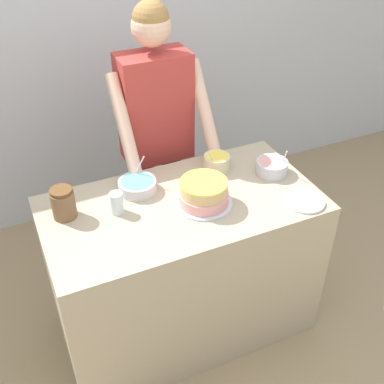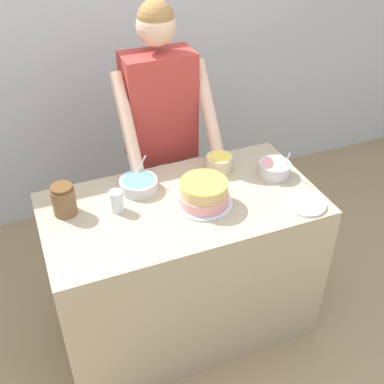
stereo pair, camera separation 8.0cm
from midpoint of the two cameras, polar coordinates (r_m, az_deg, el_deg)
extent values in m
plane|color=tan|center=(2.88, 1.32, -20.34)|extent=(14.00, 14.00, 0.00)
cube|color=silver|center=(3.47, -11.74, 16.87)|extent=(10.00, 0.05, 2.60)
cube|color=tan|center=(2.74, -1.92, -9.03)|extent=(1.41, 0.74, 0.92)
cylinder|color=#2D2D38|center=(3.18, -6.03, -2.53)|extent=(0.12, 0.12, 0.85)
cylinder|color=#2D2D38|center=(3.23, -3.02, -1.72)|extent=(0.12, 0.12, 0.85)
cube|color=#B23833|center=(2.81, -5.23, 9.93)|extent=(0.40, 0.22, 0.64)
cylinder|color=beige|center=(2.60, -8.82, 7.26)|extent=(0.07, 0.41, 0.54)
cylinder|color=beige|center=(2.74, 0.74, 9.30)|extent=(0.07, 0.41, 0.54)
sphere|color=beige|center=(2.64, -5.80, 18.95)|extent=(0.21, 0.21, 0.21)
sphere|color=olive|center=(2.63, -5.85, 19.73)|extent=(0.20, 0.20, 0.20)
cylinder|color=silver|center=(2.42, 0.42, -1.28)|extent=(0.29, 0.29, 0.01)
cylinder|color=pink|center=(2.40, 0.42, -0.64)|extent=(0.25, 0.25, 0.06)
cylinder|color=#DBB275|center=(2.37, 0.42, 0.47)|extent=(0.24, 0.24, 0.06)
cylinder|color=#F2DB4C|center=(2.35, 0.43, 1.14)|extent=(0.24, 0.24, 0.01)
cylinder|color=silver|center=(2.66, 8.58, 2.92)|extent=(0.17, 0.17, 0.07)
cylinder|color=pink|center=(2.65, 8.64, 3.49)|extent=(0.15, 0.15, 0.01)
cylinder|color=silver|center=(2.65, 9.96, 3.82)|extent=(0.03, 0.08, 0.15)
cylinder|color=silver|center=(2.52, -7.40, 0.72)|extent=(0.20, 0.20, 0.06)
cylinder|color=#60B7E0|center=(2.50, -7.44, 1.18)|extent=(0.17, 0.17, 0.01)
cylinder|color=silver|center=(2.54, -7.36, 2.68)|extent=(0.08, 0.04, 0.16)
cylinder|color=beige|center=(2.66, 2.08, 3.47)|extent=(0.15, 0.15, 0.09)
cylinder|color=#F2DB4C|center=(2.64, 2.10, 4.16)|extent=(0.13, 0.13, 0.01)
cylinder|color=silver|center=(2.60, 1.70, 3.49)|extent=(0.05, 0.06, 0.13)
cylinder|color=silver|center=(2.37, -9.89, -1.29)|extent=(0.07, 0.07, 0.11)
cylinder|color=silver|center=(2.49, 12.33, -1.12)|extent=(0.20, 0.20, 0.01)
cylinder|color=brown|center=(2.40, -15.92, -1.44)|extent=(0.12, 0.12, 0.14)
cylinder|color=brown|center=(2.35, -16.23, 0.09)|extent=(0.11, 0.11, 0.02)
camera|label=1|loc=(0.04, -90.97, -0.70)|focal=45.00mm
camera|label=2|loc=(0.04, 89.03, 0.70)|focal=45.00mm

